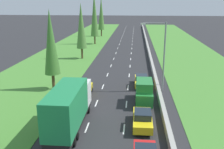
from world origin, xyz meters
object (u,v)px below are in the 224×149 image
yellow_sedan_right_lane (142,119)px  poplar_tree_second (51,43)px  poplar_tree_third (81,26)px  green_van_right_lane (144,92)px  street_light_mast (162,52)px  green_box_truck_left_lane (69,107)px  poplar_tree_fourth (94,14)px  yellow_sedan_right_lane_fifth (141,81)px  yellow_hatchback_left_lane (84,89)px  poplar_tree_fifth (101,13)px

yellow_sedan_right_lane → poplar_tree_second: size_ratio=0.42×
yellow_sedan_right_lane → poplar_tree_second: 16.16m
yellow_sedan_right_lane → poplar_tree_third: size_ratio=0.40×
green_van_right_lane → street_light_mast: bearing=63.8°
green_box_truck_left_lane → street_light_mast: bearing=50.8°
green_box_truck_left_lane → poplar_tree_fourth: 48.94m
poplar_tree_second → poplar_tree_fourth: (-0.27, 37.71, 1.64)m
yellow_sedan_right_lane_fifth → poplar_tree_second: (-11.78, -2.38, 5.53)m
green_van_right_lane → yellow_sedan_right_lane_fifth: (-0.19, 6.16, -0.59)m
yellow_hatchback_left_lane → poplar_tree_third: size_ratio=0.35×
yellow_sedan_right_lane_fifth → poplar_tree_fourth: 38.01m
yellow_hatchback_left_lane → yellow_sedan_right_lane_fifth: (7.29, 4.20, -0.02)m
yellow_sedan_right_lane → green_van_right_lane: green_van_right_lane is taller
yellow_hatchback_left_lane → poplar_tree_fourth: size_ratio=0.28×
poplar_tree_second → poplar_tree_third: size_ratio=0.95×
green_van_right_lane → poplar_tree_fifth: 59.36m
green_box_truck_left_lane → poplar_tree_second: poplar_tree_second is taller
green_van_right_lane → street_light_mast: 6.37m
green_box_truck_left_lane → poplar_tree_fifth: poplar_tree_fifth is taller
yellow_sedan_right_lane_fifth → poplar_tree_third: poplar_tree_third is taller
poplar_tree_second → poplar_tree_third: bearing=90.1°
yellow_hatchback_left_lane → poplar_tree_fifth: (-5.06, 55.74, 6.62)m
poplar_tree_fifth → yellow_hatchback_left_lane: bearing=-84.8°
green_van_right_lane → street_light_mast: street_light_mast is taller
poplar_tree_fifth → yellow_sedan_right_lane: bearing=-79.1°
yellow_hatchback_left_lane → street_light_mast: bearing=15.0°
poplar_tree_third → yellow_hatchback_left_lane: bearing=-77.9°
poplar_tree_fifth → street_light_mast: bearing=-74.5°
poplar_tree_second → yellow_sedan_right_lane_fifth: bearing=11.4°
yellow_sedan_right_lane → poplar_tree_third: (-11.71, 28.88, 5.84)m
yellow_sedan_right_lane → green_van_right_lane: size_ratio=0.92×
yellow_hatchback_left_lane → poplar_tree_fifth: bearing=95.2°
green_van_right_lane → poplar_tree_third: (-11.99, 22.95, 5.25)m
yellow_hatchback_left_lane → poplar_tree_second: size_ratio=0.37×
yellow_sedan_right_lane → yellow_sedan_right_lane_fifth: (0.10, 12.09, 0.00)m
green_van_right_lane → poplar_tree_third: size_ratio=0.44×
poplar_tree_fourth → poplar_tree_second: bearing=-89.6°
yellow_hatchback_left_lane → street_light_mast: size_ratio=0.43×
poplar_tree_fifth → yellow_sedan_right_lane_fifth: bearing=-76.5°
yellow_sedan_right_lane_fifth → poplar_tree_third: 21.34m
green_van_right_lane → yellow_sedan_right_lane_fifth: size_ratio=1.09×
poplar_tree_fifth → poplar_tree_third: bearing=-89.1°
street_light_mast → poplar_tree_third: bearing=127.7°
green_box_truck_left_lane → poplar_tree_second: 12.41m
poplar_tree_fifth → street_light_mast: size_ratio=1.42×
poplar_tree_fourth → poplar_tree_fifth: size_ratio=1.08×
poplar_tree_second → poplar_tree_fourth: poplar_tree_fourth is taller
green_box_truck_left_lane → poplar_tree_third: 30.51m
poplar_tree_fourth → yellow_sedan_right_lane_fifth: bearing=-71.2°
poplar_tree_second → poplar_tree_fourth: bearing=90.4°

